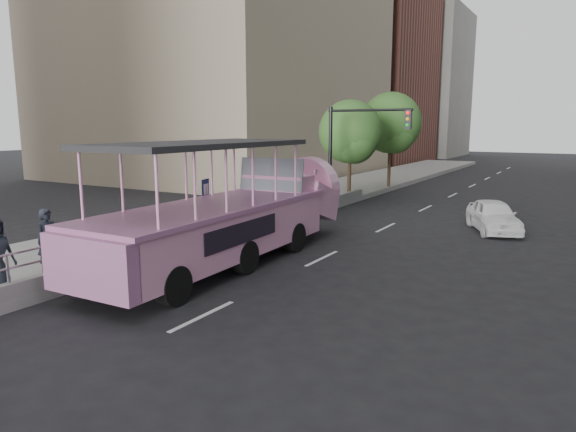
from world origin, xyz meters
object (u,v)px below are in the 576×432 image
(parking_sign, at_px, (206,205))
(street_tree_near, at_px, (351,134))
(car, at_px, (493,216))
(traffic_signal, at_px, (353,142))
(pedestrian_near, at_px, (48,241))
(street_tree_far, at_px, (392,125))
(duck_boat, at_px, (235,216))

(parking_sign, height_order, street_tree_near, street_tree_near)
(car, bearing_deg, traffic_signal, 146.82)
(traffic_signal, xyz_separation_m, street_tree_near, (-1.60, 3.43, 0.32))
(pedestrian_near, bearing_deg, parking_sign, -5.69)
(pedestrian_near, bearing_deg, street_tree_far, 4.19)
(duck_boat, bearing_deg, street_tree_near, 97.99)
(parking_sign, bearing_deg, pedestrian_near, -102.36)
(traffic_signal, height_order, street_tree_near, street_tree_near)
(pedestrian_near, bearing_deg, duck_boat, -22.80)
(parking_sign, relative_size, street_tree_near, 0.43)
(duck_boat, relative_size, parking_sign, 4.68)
(car, xyz_separation_m, street_tree_near, (-8.35, 4.44, 3.16))
(duck_boat, relative_size, pedestrian_near, 6.46)
(parking_sign, distance_m, street_tree_near, 13.12)
(parking_sign, distance_m, traffic_signal, 9.77)
(street_tree_near, bearing_deg, duck_boat, -82.01)
(car, xyz_separation_m, traffic_signal, (-6.75, 1.01, 2.84))
(street_tree_far, bearing_deg, car, -52.05)
(duck_boat, xyz_separation_m, traffic_signal, (-0.28, 9.92, 2.08))
(pedestrian_near, relative_size, traffic_signal, 0.35)
(pedestrian_near, distance_m, street_tree_far, 24.38)
(duck_boat, bearing_deg, parking_sign, 164.70)
(duck_boat, height_order, parking_sign, duck_boat)
(duck_boat, height_order, pedestrian_near, duck_boat)
(car, distance_m, parking_sign, 11.72)
(car, relative_size, pedestrian_near, 2.14)
(duck_boat, distance_m, street_tree_far, 19.64)
(traffic_signal, xyz_separation_m, street_tree_far, (-1.40, 9.43, 0.81))
(street_tree_near, bearing_deg, traffic_signal, -65.02)
(car, relative_size, street_tree_far, 0.60)
(street_tree_near, bearing_deg, pedestrian_near, -92.66)
(traffic_signal, relative_size, street_tree_far, 0.81)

